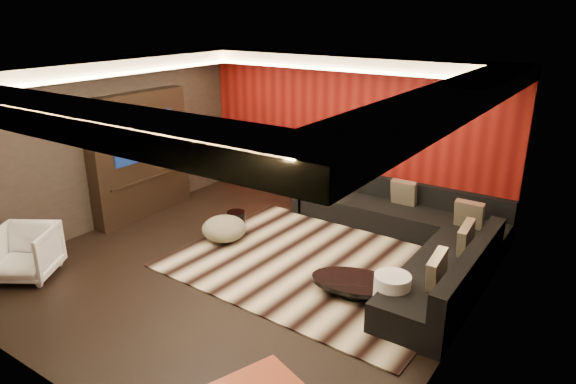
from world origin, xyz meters
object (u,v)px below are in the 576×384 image
Objects in this scene: drum_stool at (236,222)px; armchair at (25,253)px; white_side_table at (391,296)px; sectional_sofa at (412,235)px; coffee_table at (355,287)px.

armchair is (-1.46, -2.79, 0.17)m from drum_stool.
armchair reaches higher than white_side_table.
sectional_sofa is at bearing 104.19° from white_side_table.
sectional_sofa is (-0.47, 1.84, -0.01)m from white_side_table.
drum_stool is at bearing 165.38° from coffee_table.
armchair is at bearing -157.13° from white_side_table.
armchair is at bearing -117.55° from drum_stool.
sectional_sofa is (0.11, 1.65, 0.14)m from coffee_table.
drum_stool is 0.10× the size of sectional_sofa.
coffee_table is 1.47× the size of armchair.
coffee_table is 0.63m from white_side_table.
armchair is 5.59m from sectional_sofa.
coffee_table is 1.66m from sectional_sofa.
white_side_table is 4.98m from armchair.
coffee_table is 0.32× the size of sectional_sofa.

